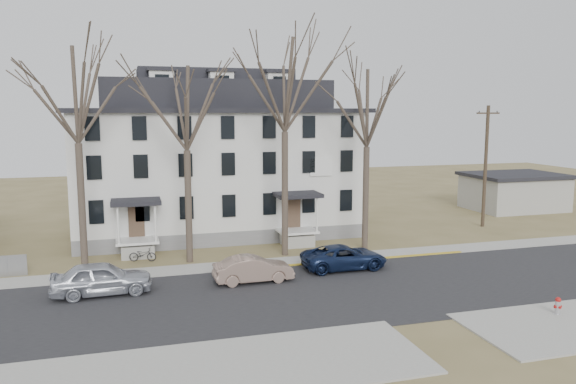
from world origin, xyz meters
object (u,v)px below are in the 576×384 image
object	(u,v)px
tree_mid_right	(368,103)
utility_pole_far	(486,165)
tree_center	(285,78)
fire_hydrant	(558,306)
tree_mid_left	(186,102)
tree_far_left	(75,88)
car_navy	(344,258)
boarding_house	(216,161)
car_tan	(253,270)
bicycle_left	(143,255)
car_silver	(102,279)

from	to	relation	value
tree_mid_right	utility_pole_far	xyz separation A→B (m)	(12.00, 4.20, -4.70)
tree_center	fire_hydrant	xyz separation A→B (m)	(8.79, -13.69, -10.65)
tree_mid_left	tree_far_left	bearing A→B (deg)	180.00
tree_mid_left	car_navy	bearing A→B (deg)	-26.03
tree_far_left	car_navy	size ratio (longest dim) A/B	2.77
boarding_house	tree_mid_left	bearing A→B (deg)	-110.20
boarding_house	tree_mid_right	size ratio (longest dim) A/B	1.63
car_navy	fire_hydrant	xyz separation A→B (m)	(6.39, -9.59, -0.25)
tree_center	car_tan	world-z (taller)	tree_center
utility_pole_far	bicycle_left	bearing A→B (deg)	-172.54
tree_mid_right	car_silver	distance (m)	19.25
car_tan	car_navy	size ratio (longest dim) A/B	0.85
tree_far_left	tree_center	distance (m)	12.02
tree_mid_left	bicycle_left	size ratio (longest dim) A/B	7.87
tree_mid_right	tree_center	bearing A→B (deg)	180.00
bicycle_left	tree_mid_left	bearing A→B (deg)	-91.87
car_tan	bicycle_left	size ratio (longest dim) A/B	2.61
tree_mid_left	car_navy	size ratio (longest dim) A/B	2.57
car_navy	tree_mid_left	bearing A→B (deg)	63.95
boarding_house	tree_far_left	size ratio (longest dim) A/B	1.52
car_navy	car_silver	bearing A→B (deg)	94.09
car_silver	fire_hydrant	distance (m)	21.48
car_silver	fire_hydrant	xyz separation A→B (m)	(19.66, -8.63, -0.39)
tree_center	fire_hydrant	bearing A→B (deg)	-57.29
tree_mid_left	tree_center	xyz separation A→B (m)	(6.00, 0.00, 1.48)
utility_pole_far	car_tan	bearing A→B (deg)	-155.79
car_navy	fire_hydrant	bearing A→B (deg)	-146.32
tree_mid_right	fire_hydrant	world-z (taller)	tree_mid_right
tree_mid_right	car_silver	size ratio (longest dim) A/B	2.62
tree_mid_right	car_silver	world-z (taller)	tree_mid_right
car_tan	bicycle_left	xyz separation A→B (m)	(-5.54, 5.87, -0.27)
tree_center	car_tan	distance (m)	12.01
boarding_house	car_navy	world-z (taller)	boarding_house
bicycle_left	tree_center	bearing A→B (deg)	-81.27
tree_mid_left	utility_pole_far	size ratio (longest dim) A/B	1.34
tree_mid_right	car_silver	xyz separation A→B (m)	(-16.37, -5.06, -8.78)
tree_mid_left	tree_mid_right	xyz separation A→B (m)	(11.50, 0.00, 0.00)
car_navy	fire_hydrant	size ratio (longest dim) A/B	5.77
car_silver	tree_mid_right	bearing A→B (deg)	-75.46
tree_far_left	bicycle_left	bearing A→B (deg)	13.22
tree_center	bicycle_left	distance (m)	13.81
car_silver	fire_hydrant	size ratio (longest dim) A/B	5.66
car_navy	bicycle_left	xyz separation A→B (m)	(-11.14, 4.87, -0.26)
car_silver	car_navy	world-z (taller)	car_silver
car_tan	tree_mid_left	bearing A→B (deg)	27.52
utility_pole_far	bicycle_left	size ratio (longest dim) A/B	5.87
boarding_house	car_silver	size ratio (longest dim) A/B	4.29
car_tan	car_navy	world-z (taller)	car_tan
tree_mid_left	fire_hydrant	bearing A→B (deg)	-42.78
car_silver	bicycle_left	size ratio (longest dim) A/B	3.00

